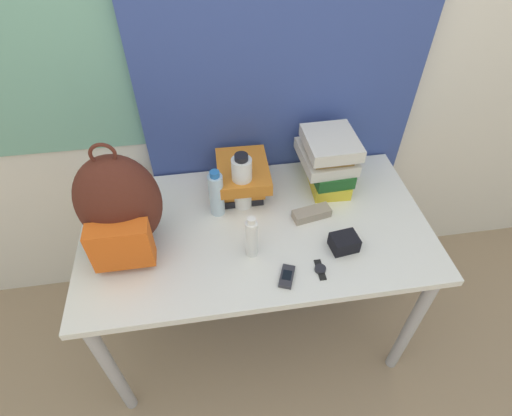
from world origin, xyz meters
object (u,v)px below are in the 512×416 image
Objects in this scene: backpack at (119,206)px; book_stack_left at (242,177)px; camera_pouch at (344,243)px; water_bottle at (216,194)px; book_stack_center at (328,159)px; sunscreen_bottle at (252,238)px; sunglasses_case at (312,213)px; sports_bottle at (242,182)px; cell_phone at (287,276)px; wristwatch at (320,269)px.

book_stack_left is (0.45, 0.21, -0.11)m from backpack.
book_stack_left reaches higher than camera_pouch.
book_stack_center is at bearing 13.64° from water_bottle.
sunscreen_bottle is 0.31m from sunglasses_case.
book_stack_left is 0.49m from camera_pouch.
sports_bottle is 0.45m from camera_pouch.
book_stack_left reaches higher than cell_phone.
sunscreen_bottle reaches higher than book_stack_left.
book_stack_left is at bearing 132.16° from camera_pouch.
sports_bottle is (0.44, 0.14, -0.07)m from backpack.
sunglasses_case is (0.36, -0.08, -0.08)m from water_bottle.
backpack is at bearing 164.27° from sunscreen_bottle.
sunscreen_bottle is at bearing -137.01° from book_stack_center.
water_bottle is at bearing 120.25° from cell_phone.
sunscreen_bottle is at bearing -65.62° from water_bottle.
backpack reaches higher than sunscreen_bottle.
backpack is 4.36× the size of cell_phone.
book_stack_left is 3.09× the size of wristwatch.
sports_bottle is at bearing -95.58° from book_stack_left.
water_bottle is at bearing 134.04° from wristwatch.
sunscreen_bottle is at bearing -91.37° from book_stack_left.
sports_bottle is at bearing -167.06° from book_stack_center.
sunscreen_bottle is at bearing 153.56° from wristwatch.
backpack is 0.73m from wristwatch.
wristwatch is at bearing -142.06° from camera_pouch.
sunscreen_bottle reaches higher than cell_phone.
cell_phone is (0.10, -0.46, -0.07)m from book_stack_left.
cell_phone is (0.21, -0.36, -0.09)m from water_bottle.
book_stack_center is 2.74× the size of cell_phone.
sports_bottle is 0.42m from cell_phone.
backpack reaches higher than sports_bottle.
backpack is at bearing 155.23° from cell_phone.
water_bottle is 1.14× the size of sunscreen_bottle.
sports_bottle is 1.59× the size of sunglasses_case.
book_stack_left is 2.68× the size of cell_phone.
sports_bottle reaches higher than wristwatch.
cell_phone is at bearing -156.70° from camera_pouch.
backpack is 0.84m from book_stack_center.
backpack reaches higher than sunglasses_case.
book_stack_center is (0.36, 0.01, 0.05)m from book_stack_left.
backpack is 0.51m from book_stack_left.
book_stack_left is 0.98× the size of book_stack_center.
wristwatch is (0.23, -0.11, -0.08)m from sunscreen_bottle.
book_stack_left is 1.72× the size of sunglasses_case.
sunscreen_bottle reaches higher than wristwatch.
sports_bottle is at bearing 139.71° from camera_pouch.
backpack is 0.47m from sunscreen_bottle.
backpack is 5.02× the size of wristwatch.
wristwatch is at bearing -26.44° from sunscreen_bottle.
sunscreen_bottle is (0.10, -0.23, -0.01)m from water_bottle.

